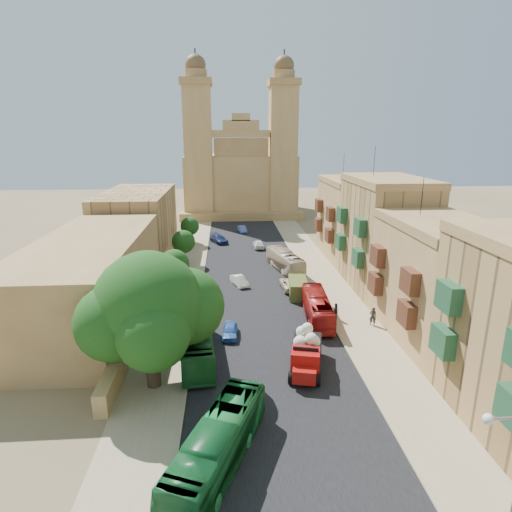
{
  "coord_description": "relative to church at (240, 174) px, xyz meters",
  "views": [
    {
      "loc": [
        -3.72,
        -25.66,
        18.74
      ],
      "look_at": [
        0.0,
        26.0,
        4.0
      ],
      "focal_mm": 30.0,
      "sensor_mm": 36.0,
      "label": 1
    }
  ],
  "objects": [
    {
      "name": "west_wall",
      "position": [
        -12.5,
        -58.61,
        -8.62
      ],
      "size": [
        1.0,
        40.0,
        1.8
      ],
      "primitive_type": "cube",
      "color": "#A47E4A",
      "rests_on": "ground"
    },
    {
      "name": "bus_cream_east",
      "position": [
        4.62,
        -46.27,
        -8.12
      ],
      "size": [
        4.57,
        10.25,
        2.78
      ],
      "primitive_type": "imported",
      "rotation": [
        0.0,
        0.0,
        3.37
      ],
      "color": "#C7B393",
      "rests_on": "ground"
    },
    {
      "name": "car_dkblue",
      "position": [
        -5.0,
        -29.43,
        -8.81
      ],
      "size": [
        3.84,
        5.25,
        1.41
      ],
      "primitive_type": "imported",
      "rotation": [
        0.0,
        0.0,
        0.43
      ],
      "color": "navy",
      "rests_on": "ground"
    },
    {
      "name": "red_truck",
      "position": [
        2.67,
        -73.03,
        -7.9
      ],
      "size": [
        3.72,
        6.61,
        3.67
      ],
      "color": "#A1110C",
      "rests_on": "ground"
    },
    {
      "name": "street_tree_c",
      "position": [
        -10.0,
        -42.61,
        -5.98
      ],
      "size": [
        3.43,
        3.43,
        5.28
      ],
      "color": "#38271C",
      "rests_on": "ground"
    },
    {
      "name": "bus_red_east",
      "position": [
        5.64,
        -63.39,
        -8.17
      ],
      "size": [
        2.91,
        9.79,
        2.69
      ],
      "primitive_type": "imported",
      "rotation": [
        0.0,
        0.0,
        3.07
      ],
      "color": "#A11915",
      "rests_on": "ground"
    },
    {
      "name": "kerb_east",
      "position": [
        7.0,
        -48.61,
        -9.46
      ],
      "size": [
        0.25,
        140.0,
        0.12
      ],
      "primitive_type": "cube",
      "color": "#9A8565",
      "rests_on": "ground"
    },
    {
      "name": "bus_green_north",
      "position": [
        -6.44,
        -70.35,
        -7.98
      ],
      "size": [
        3.52,
        11.18,
        3.06
      ],
      "primitive_type": "imported",
      "rotation": [
        0.0,
        0.0,
        0.09
      ],
      "color": "#1A6026",
      "rests_on": "ground"
    },
    {
      "name": "west_building_mid",
      "position": [
        -18.0,
        -34.61,
        -4.52
      ],
      "size": [
        10.0,
        22.0,
        10.0
      ],
      "primitive_type": "cube",
      "color": "#AF864F",
      "rests_on": "ground"
    },
    {
      "name": "church",
      "position": [
        0.0,
        0.0,
        0.0
      ],
      "size": [
        28.0,
        22.5,
        36.3
      ],
      "color": "#A47E4A",
      "rests_on": "ground"
    },
    {
      "name": "bus_green_south",
      "position": [
        -4.44,
        -83.44,
        -8.03
      ],
      "size": [
        6.37,
        10.82,
        2.97
      ],
      "primitive_type": "imported",
      "rotation": [
        0.0,
        0.0,
        -0.39
      ],
      "color": "#14602B",
      "rests_on": "ground"
    },
    {
      "name": "olive_pickup",
      "position": [
        4.78,
        -56.43,
        -8.54
      ],
      "size": [
        2.6,
        5.01,
        1.99
      ],
      "color": "#505C22",
      "rests_on": "ground"
    },
    {
      "name": "sidewalk_east",
      "position": [
        9.5,
        -48.61,
        -9.51
      ],
      "size": [
        5.0,
        140.0,
        0.01
      ],
      "primitive_type": "cube",
      "color": "#9A8565",
      "rests_on": "ground"
    },
    {
      "name": "sidewalk_west",
      "position": [
        -9.5,
        -48.61,
        -9.51
      ],
      "size": [
        5.0,
        140.0,
        0.01
      ],
      "primitive_type": "cube",
      "color": "#9A8565",
      "rests_on": "ground"
    },
    {
      "name": "townhouse_d",
      "position": [
        15.95,
        -39.61,
        -3.36
      ],
      "size": [
        9.0,
        14.0,
        15.9
      ],
      "color": "#A47E4A",
      "rests_on": "ground"
    },
    {
      "name": "ground",
      "position": [
        0.0,
        -78.61,
        -9.52
      ],
      "size": [
        260.0,
        260.0,
        0.0
      ],
      "primitive_type": "plane",
      "color": "brown"
    },
    {
      "name": "street_tree_b",
      "position": [
        -10.0,
        -54.61,
        -5.79
      ],
      "size": [
        3.62,
        3.62,
        5.56
      ],
      "color": "#38271C",
      "rests_on": "ground"
    },
    {
      "name": "pedestrian_c",
      "position": [
        7.58,
        -63.63,
        -8.58
      ],
      "size": [
        0.47,
        1.1,
        1.87
      ],
      "primitive_type": "imported",
      "rotation": [
        0.0,
        0.0,
        4.7
      ],
      "color": "#2B2B2E",
      "rests_on": "ground"
    },
    {
      "name": "car_white_a",
      "position": [
        -2.11,
        -52.2,
        -8.9
      ],
      "size": [
        2.49,
        3.93,
        1.22
      ],
      "primitive_type": "imported",
      "rotation": [
        0.0,
        0.0,
        0.35
      ],
      "color": "white",
      "rests_on": "ground"
    },
    {
      "name": "pedestrian_a",
      "position": [
        11.0,
        -65.2,
        -8.54
      ],
      "size": [
        0.84,
        0.7,
        1.96
      ],
      "primitive_type": "imported",
      "rotation": [
        0.0,
        0.0,
        2.76
      ],
      "color": "black",
      "rests_on": "ground"
    },
    {
      "name": "car_blue_a",
      "position": [
        -3.52,
        -66.68,
        -8.92
      ],
      "size": [
        1.59,
        3.58,
        1.2
      ],
      "primitive_type": "imported",
      "rotation": [
        0.0,
        0.0,
        -0.05
      ],
      "color": "#3668BD",
      "rests_on": "ground"
    },
    {
      "name": "ficus_tree",
      "position": [
        -9.4,
        -74.61,
        -3.18
      ],
      "size": [
        10.72,
        9.87,
        10.72
      ],
      "color": "#38271C",
      "rests_on": "ground"
    },
    {
      "name": "road_surface",
      "position": [
        0.0,
        -48.61,
        -9.51
      ],
      "size": [
        14.0,
        140.0,
        0.01
      ],
      "primitive_type": "cube",
      "color": "black",
      "rests_on": "ground"
    },
    {
      "name": "car_white_b",
      "position": [
        1.77,
        -33.61,
        -8.81
      ],
      "size": [
        1.86,
        4.22,
        1.41
      ],
      "primitive_type": "imported",
      "rotation": [
        0.0,
        0.0,
        3.19
      ],
      "color": "silver",
      "rests_on": "ground"
    },
    {
      "name": "street_tree_a",
      "position": [
        -10.0,
        -66.61,
        -5.99
      ],
      "size": [
        3.43,
        3.43,
        5.27
      ],
      "color": "#38271C",
      "rests_on": "ground"
    },
    {
      "name": "streetlamp",
      "position": [
        7.72,
        -90.61,
        -4.31
      ],
      "size": [
        2.11,
        0.44,
        8.22
      ],
      "color": "gray",
      "rests_on": "ground"
    },
    {
      "name": "townhouse_b",
      "position": [
        15.95,
        -67.61,
        -3.86
      ],
      "size": [
        9.0,
        14.0,
        14.9
      ],
      "color": "#A47E4A",
      "rests_on": "ground"
    },
    {
      "name": "street_tree_d",
      "position": [
        -10.0,
        -30.61,
        -6.18
      ],
      "size": [
        3.24,
        3.24,
        4.98
      ],
      "color": "#38271C",
      "rests_on": "ground"
    },
    {
      "name": "car_blue_b",
      "position": [
        -0.5,
        -21.15,
        -8.88
      ],
      "size": [
        1.93,
        3.99,
        1.26
      ],
      "primitive_type": "imported",
      "rotation": [
        0.0,
        0.0,
        0.16
      ],
      "color": "#5167BC",
      "rests_on": "ground"
    },
    {
      "name": "kerb_west",
      "position": [
        -7.0,
        -48.61,
        -9.46
      ],
      "size": [
        0.25,
        140.0,
        0.12
      ],
      "primitive_type": "cube",
      "color": "#9A8565",
      "rests_on": "ground"
    },
    {
      "name": "west_building_low",
      "position": [
        -18.0,
        -60.61,
        -5.32
      ],
      "size": [
        10.0,
        28.0,
        8.4
      ],
      "primitive_type": "cube",
      "color": "olive",
      "rests_on": "ground"
    },
    {
      "name": "car_cream",
      "position": [
        4.21,
        -54.04,
        -8.85
      ],
      "size": [
        2.52,
        4.93,
        1.33
      ],
      "primitive_type": "imported",
      "rotation": [
        0.0,
        0.0,
        3.21
      ],
      "color": "beige",
      "rests_on": "ground"
    },
    {
      "name": "townhouse_c",
      "position": [
        15.95,
        -53.61,
        -2.61
      ],
      "size": [
        9.0,
        14.0,
        17.4
      ],
      "color": "#AF864F",
      "rests_on": "ground"
    }
  ]
}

